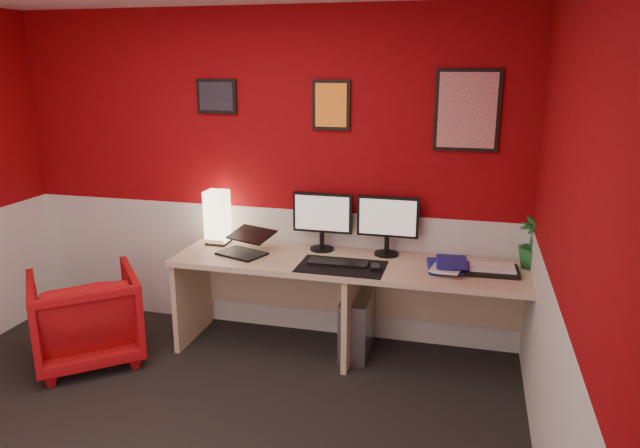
{
  "coord_description": "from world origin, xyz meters",
  "views": [
    {
      "loc": [
        1.55,
        -2.49,
        2.09
      ],
      "look_at": [
        0.6,
        1.21,
        1.05
      ],
      "focal_mm": 33.15,
      "sensor_mm": 36.0,
      "label": 1
    }
  ],
  "objects_px": {
    "zen_tray": "(492,270)",
    "armchair": "(86,317)",
    "monitor_left": "(322,213)",
    "monitor_right": "(388,217)",
    "potted_plant": "(534,243)",
    "shoji_lamp": "(217,219)",
    "desk": "(352,310)",
    "laptop": "(241,240)",
    "pc_tower": "(357,325)"
  },
  "relations": [
    {
      "from": "monitor_left",
      "to": "laptop",
      "type": "bearing_deg",
      "value": -154.08
    },
    {
      "from": "shoji_lamp",
      "to": "armchair",
      "type": "bearing_deg",
      "value": -136.2
    },
    {
      "from": "monitor_right",
      "to": "desk",
      "type": "bearing_deg",
      "value": -132.22
    },
    {
      "from": "laptop",
      "to": "desk",
      "type": "bearing_deg",
      "value": 23.35
    },
    {
      "from": "monitor_right",
      "to": "potted_plant",
      "type": "height_order",
      "value": "monitor_right"
    },
    {
      "from": "desk",
      "to": "monitor_left",
      "type": "xyz_separation_m",
      "value": [
        -0.29,
        0.22,
        0.66
      ]
    },
    {
      "from": "shoji_lamp",
      "to": "potted_plant",
      "type": "distance_m",
      "value": 2.32
    },
    {
      "from": "shoji_lamp",
      "to": "pc_tower",
      "type": "distance_m",
      "value": 1.34
    },
    {
      "from": "monitor_left",
      "to": "pc_tower",
      "type": "height_order",
      "value": "monitor_left"
    },
    {
      "from": "monitor_left",
      "to": "monitor_right",
      "type": "height_order",
      "value": "same"
    },
    {
      "from": "monitor_right",
      "to": "armchair",
      "type": "bearing_deg",
      "value": -159.87
    },
    {
      "from": "laptop",
      "to": "monitor_right",
      "type": "height_order",
      "value": "monitor_right"
    },
    {
      "from": "desk",
      "to": "pc_tower",
      "type": "xyz_separation_m",
      "value": [
        0.02,
        0.05,
        -0.14
      ]
    },
    {
      "from": "shoji_lamp",
      "to": "zen_tray",
      "type": "height_order",
      "value": "shoji_lamp"
    },
    {
      "from": "zen_tray",
      "to": "armchair",
      "type": "bearing_deg",
      "value": -168.84
    },
    {
      "from": "shoji_lamp",
      "to": "desk",
      "type": "bearing_deg",
      "value": -9.23
    },
    {
      "from": "desk",
      "to": "shoji_lamp",
      "type": "xyz_separation_m",
      "value": [
        -1.11,
        0.18,
        0.56
      ]
    },
    {
      "from": "desk",
      "to": "shoji_lamp",
      "type": "bearing_deg",
      "value": 170.77
    },
    {
      "from": "monitor_right",
      "to": "zen_tray",
      "type": "relative_size",
      "value": 1.66
    },
    {
      "from": "zen_tray",
      "to": "potted_plant",
      "type": "height_order",
      "value": "potted_plant"
    },
    {
      "from": "zen_tray",
      "to": "pc_tower",
      "type": "distance_m",
      "value": 1.06
    },
    {
      "from": "monitor_left",
      "to": "potted_plant",
      "type": "relative_size",
      "value": 1.61
    },
    {
      "from": "laptop",
      "to": "monitor_left",
      "type": "distance_m",
      "value": 0.63
    },
    {
      "from": "monitor_left",
      "to": "zen_tray",
      "type": "height_order",
      "value": "monitor_left"
    },
    {
      "from": "laptop",
      "to": "shoji_lamp",
      "type": "bearing_deg",
      "value": 162.28
    },
    {
      "from": "armchair",
      "to": "laptop",
      "type": "bearing_deg",
      "value": 165.16
    },
    {
      "from": "desk",
      "to": "potted_plant",
      "type": "xyz_separation_m",
      "value": [
        1.21,
        0.19,
        0.55
      ]
    },
    {
      "from": "desk",
      "to": "pc_tower",
      "type": "relative_size",
      "value": 5.78
    },
    {
      "from": "monitor_left",
      "to": "monitor_right",
      "type": "bearing_deg",
      "value": 0.37
    },
    {
      "from": "potted_plant",
      "to": "armchair",
      "type": "relative_size",
      "value": 0.49
    },
    {
      "from": "zen_tray",
      "to": "monitor_right",
      "type": "bearing_deg",
      "value": 164.87
    },
    {
      "from": "potted_plant",
      "to": "armchair",
      "type": "height_order",
      "value": "potted_plant"
    },
    {
      "from": "laptop",
      "to": "armchair",
      "type": "relative_size",
      "value": 0.45
    },
    {
      "from": "monitor_left",
      "to": "zen_tray",
      "type": "xyz_separation_m",
      "value": [
        1.23,
        -0.2,
        -0.28
      ]
    },
    {
      "from": "desk",
      "to": "monitor_left",
      "type": "bearing_deg",
      "value": 142.09
    },
    {
      "from": "shoji_lamp",
      "to": "laptop",
      "type": "height_order",
      "value": "shoji_lamp"
    },
    {
      "from": "shoji_lamp",
      "to": "armchair",
      "type": "xyz_separation_m",
      "value": [
        -0.74,
        -0.71,
        -0.6
      ]
    },
    {
      "from": "shoji_lamp",
      "to": "potted_plant",
      "type": "xyz_separation_m",
      "value": [
        2.32,
        0.01,
        -0.02
      ]
    },
    {
      "from": "laptop",
      "to": "zen_tray",
      "type": "distance_m",
      "value": 1.78
    },
    {
      "from": "pc_tower",
      "to": "armchair",
      "type": "height_order",
      "value": "armchair"
    },
    {
      "from": "desk",
      "to": "potted_plant",
      "type": "bearing_deg",
      "value": 8.97
    },
    {
      "from": "monitor_right",
      "to": "armchair",
      "type": "height_order",
      "value": "monitor_right"
    },
    {
      "from": "monitor_left",
      "to": "armchair",
      "type": "xyz_separation_m",
      "value": [
        -1.56,
        -0.75,
        -0.69
      ]
    },
    {
      "from": "monitor_left",
      "to": "potted_plant",
      "type": "xyz_separation_m",
      "value": [
        1.5,
        -0.03,
        -0.11
      ]
    },
    {
      "from": "monitor_right",
      "to": "potted_plant",
      "type": "xyz_separation_m",
      "value": [
        1.01,
        -0.03,
        -0.11
      ]
    },
    {
      "from": "monitor_right",
      "to": "armchair",
      "type": "distance_m",
      "value": 2.29
    },
    {
      "from": "zen_tray",
      "to": "armchair",
      "type": "height_order",
      "value": "zen_tray"
    },
    {
      "from": "potted_plant",
      "to": "armchair",
      "type": "distance_m",
      "value": 3.2
    },
    {
      "from": "laptop",
      "to": "zen_tray",
      "type": "xyz_separation_m",
      "value": [
        1.78,
        0.07,
        -0.09
      ]
    },
    {
      "from": "monitor_left",
      "to": "pc_tower",
      "type": "bearing_deg",
      "value": -28.52
    }
  ]
}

